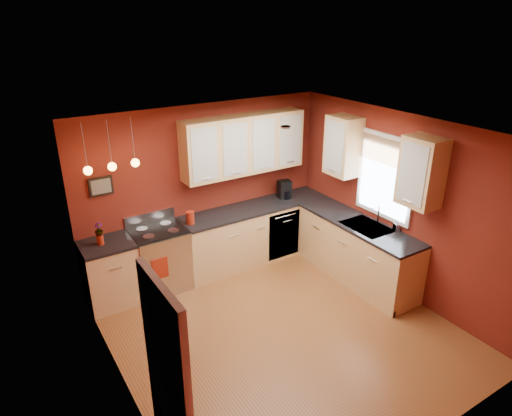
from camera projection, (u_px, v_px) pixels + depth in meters
floor at (282, 330)px, 5.92m from camera, size 4.20×4.20×0.00m
ceiling at (287, 134)px, 4.90m from camera, size 4.00×4.20×0.02m
wall_back at (205, 188)px, 7.04m from camera, size 4.00×0.02×2.60m
wall_front at (431, 340)px, 3.78m from camera, size 4.00×0.02×2.60m
wall_left at (117, 292)px, 4.43m from camera, size 0.02×4.20×2.60m
wall_right at (400, 206)px, 6.39m from camera, size 0.02×4.20×2.60m
base_cabinets_back_left at (111, 274)px, 6.33m from camera, size 0.70×0.60×0.90m
base_cabinets_back_right at (255, 234)px, 7.50m from camera, size 2.54×0.60×0.90m
base_cabinets_right at (356, 252)px, 6.93m from camera, size 0.60×2.10×0.90m
counter_back_left at (106, 244)px, 6.15m from camera, size 0.70×0.62×0.04m
counter_back_right at (255, 207)px, 7.32m from camera, size 2.54×0.62×0.04m
counter_right at (359, 224)px, 6.75m from camera, size 0.62×2.10×0.04m
gas_range at (160, 259)px, 6.68m from camera, size 0.76×0.64×1.11m
dishwasher_front at (284, 235)px, 7.46m from camera, size 0.60×0.02×0.80m
sink at (367, 228)px, 6.63m from camera, size 0.50×0.70×0.33m
window at (386, 174)px, 6.46m from camera, size 0.06×1.02×1.22m
door_left_wall at (169, 392)px, 3.62m from camera, size 0.12×0.82×2.05m
upper_cabinets_back at (244, 144)px, 6.94m from camera, size 2.00×0.35×0.90m
upper_cabinets_right at (379, 158)px, 6.30m from camera, size 0.35×1.95×0.90m
wall_picture at (101, 186)px, 6.13m from camera, size 0.32×0.03×0.26m
pendant_lights at (112, 166)px, 5.78m from camera, size 0.71×0.11×0.66m
red_canister at (190, 218)px, 6.67m from camera, size 0.13×0.13×0.19m
red_vase at (100, 240)px, 6.08m from camera, size 0.09×0.09×0.14m
flowers at (99, 230)px, 6.02m from camera, size 0.11×0.11×0.19m
coffee_maker at (285, 190)px, 7.59m from camera, size 0.23×0.23×0.30m
soap_pump at (397, 226)px, 6.45m from camera, size 0.10×0.10×0.18m
dish_towel at (160, 268)px, 6.35m from camera, size 0.23×0.02×0.32m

